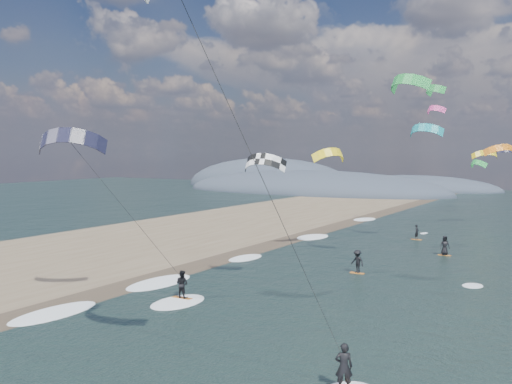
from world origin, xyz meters
The scene contains 7 objects.
wet_sand_strip centered at (-12.00, 10.00, 0.00)m, with size 3.00×240.00×0.00m, color #382D23.
coastal_hills centered at (-44.84, 107.86, 0.00)m, with size 80.00×41.00×15.00m.
kitesurfer_near_a centered at (4.21, -0.45, 13.04)m, with size 8.06×8.74×16.72m.
kitesurfer_near_b centered at (-9.05, 8.05, 7.23)m, with size 7.20×8.96×11.47m.
far_kitesurfers centered at (1.29, 31.31, 0.88)m, with size 5.73×19.61×1.80m.
bg_kite_field centered at (0.06, 54.24, 11.27)m, with size 15.17×75.49×10.32m.
shoreline_surf centered at (-10.80, 14.75, 0.00)m, with size 2.40×79.40×0.11m.
Camera 1 is at (15.65, -15.53, 9.34)m, focal length 40.00 mm.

